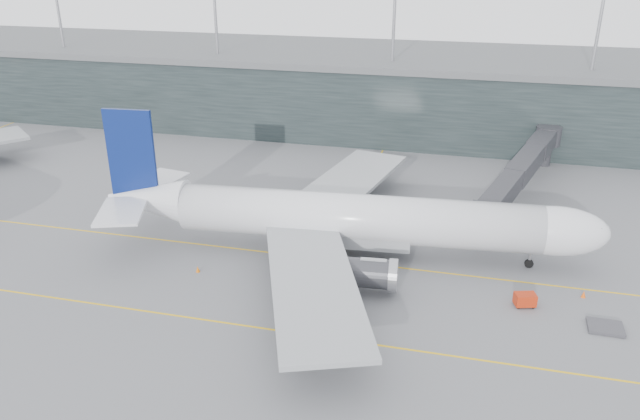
# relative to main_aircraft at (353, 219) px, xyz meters

# --- Properties ---
(ground) EXTENTS (320.00, 320.00, 0.00)m
(ground) POSITION_rel_main_aircraft_xyz_m (-7.72, 1.91, -4.84)
(ground) COLOR slate
(ground) RESTS_ON ground
(taxiline_a) EXTENTS (160.00, 0.25, 0.02)m
(taxiline_a) POSITION_rel_main_aircraft_xyz_m (-7.72, -2.09, -4.83)
(taxiline_a) COLOR gold
(taxiline_a) RESTS_ON ground
(taxiline_b) EXTENTS (160.00, 0.25, 0.02)m
(taxiline_b) POSITION_rel_main_aircraft_xyz_m (-7.72, -18.09, -4.83)
(taxiline_b) COLOR gold
(taxiline_b) RESTS_ON ground
(taxiline_lead_main) EXTENTS (0.25, 60.00, 0.02)m
(taxiline_lead_main) POSITION_rel_main_aircraft_xyz_m (-2.72, 21.91, -4.83)
(taxiline_lead_main) COLOR gold
(taxiline_lead_main) RESTS_ON ground
(terminal) EXTENTS (240.00, 36.00, 29.00)m
(terminal) POSITION_rel_main_aircraft_xyz_m (-7.72, 59.91, 2.78)
(terminal) COLOR black
(terminal) RESTS_ON ground
(main_aircraft) EXTENTS (61.48, 57.58, 17.23)m
(main_aircraft) POSITION_rel_main_aircraft_xyz_m (0.00, 0.00, 0.00)
(main_aircraft) COLOR silver
(main_aircraft) RESTS_ON ground
(jet_bridge) EXTENTS (15.29, 44.52, 6.91)m
(jet_bridge) POSITION_rel_main_aircraft_xyz_m (19.86, 26.15, 0.34)
(jet_bridge) COLOR #2A2A2F
(jet_bridge) RESTS_ON ground
(gse_cart) EXTENTS (2.48, 1.94, 1.48)m
(gse_cart) POSITION_rel_main_aircraft_xyz_m (20.16, -7.35, -4.01)
(gse_cart) COLOR #B2270C
(gse_cart) RESTS_ON ground
(baggage_dolly) EXTENTS (3.49, 2.82, 0.34)m
(baggage_dolly) POSITION_rel_main_aircraft_xyz_m (27.86, -9.82, -4.63)
(baggage_dolly) COLOR #3A393F
(baggage_dolly) RESTS_ON ground
(uld_a) EXTENTS (2.18, 1.87, 1.75)m
(uld_a) POSITION_rel_main_aircraft_xyz_m (-12.79, 10.78, -3.91)
(uld_a) COLOR #35353A
(uld_a) RESTS_ON ground
(uld_b) EXTENTS (2.39, 2.09, 1.88)m
(uld_b) POSITION_rel_main_aircraft_xyz_m (-8.78, 13.90, -3.85)
(uld_b) COLOR #35353A
(uld_b) RESTS_ON ground
(uld_c) EXTENTS (1.96, 1.66, 1.62)m
(uld_c) POSITION_rel_main_aircraft_xyz_m (-8.97, 12.85, -3.99)
(uld_c) COLOR #35353A
(uld_c) RESTS_ON ground
(cone_nose) EXTENTS (0.49, 0.49, 0.78)m
(cone_nose) POSITION_rel_main_aircraft_xyz_m (26.52, -3.92, -4.44)
(cone_nose) COLOR #FA580D
(cone_nose) RESTS_ON ground
(cone_wing_stbd) EXTENTS (0.48, 0.48, 0.76)m
(cone_wing_stbd) POSITION_rel_main_aircraft_xyz_m (1.36, -18.36, -4.46)
(cone_wing_stbd) COLOR #DF4A0C
(cone_wing_stbd) RESTS_ON ground
(cone_wing_port) EXTENTS (0.39, 0.39, 0.62)m
(cone_wing_port) POSITION_rel_main_aircraft_xyz_m (2.74, 14.63, -4.52)
(cone_wing_port) COLOR orange
(cone_wing_port) RESTS_ON ground
(cone_tail) EXTENTS (0.47, 0.47, 0.75)m
(cone_tail) POSITION_rel_main_aircraft_xyz_m (-16.77, -8.89, -4.46)
(cone_tail) COLOR orange
(cone_tail) RESTS_ON ground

